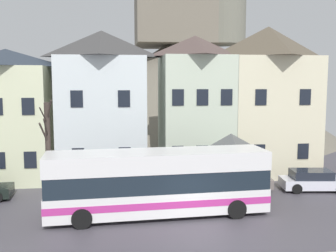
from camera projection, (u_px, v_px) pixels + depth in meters
The scene contains 15 objects.
ground_plane at pixel (200, 235), 18.24m from camera, with size 40.00×60.00×0.07m.
townhouse_00 at pixel (8, 116), 27.76m from camera, with size 5.91×5.12×9.27m.
townhouse_01 at pixel (103, 105), 28.58m from camera, with size 6.13×5.42×10.62m.
townhouse_02 at pixel (195, 106), 29.53m from camera, with size 5.01×5.73×10.37m.
townhouse_03 at pixel (267, 100), 30.43m from camera, with size 6.40×6.31×11.15m.
hilltop_castle at pixel (177, 83), 51.29m from camera, with size 40.45×40.45×19.88m.
transit_bus at pixel (158, 183), 20.64m from camera, with size 11.67×3.30×3.44m.
bus_shelter at pixel (231, 145), 24.77m from camera, with size 3.60×3.60×3.78m.
parked_car_02 at pixel (235, 180), 25.81m from camera, with size 4.65×2.32×1.27m.
parked_car_03 at pixel (313, 180), 25.54m from camera, with size 4.37×2.23×1.32m.
pedestrian_00 at pixel (230, 187), 22.85m from camera, with size 0.30×0.32×1.60m.
pedestrian_01 at pixel (257, 186), 23.60m from camera, with size 0.33×0.31×1.46m.
pedestrian_02 at pixel (267, 191), 22.19m from camera, with size 0.35×0.35×1.53m.
public_bench at pixel (233, 177), 27.29m from camera, with size 1.46×0.48×0.87m.
bare_tree_00 at pixel (48, 156), 20.91m from camera, with size 0.71×1.36×6.12m.
Camera 1 is at (-3.51, -17.24, 7.10)m, focal length 42.16 mm.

